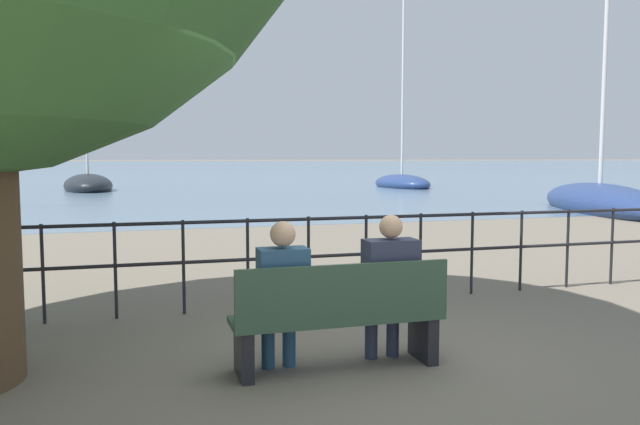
# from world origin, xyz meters

# --- Properties ---
(ground_plane) EXTENTS (1000.00, 1000.00, 0.00)m
(ground_plane) POSITION_xyz_m (0.00, 0.00, 0.00)
(ground_plane) COLOR #706656
(harbor_water) EXTENTS (600.00, 300.00, 0.01)m
(harbor_water) POSITION_xyz_m (0.00, 160.57, 0.00)
(harbor_water) COLOR slate
(harbor_water) RESTS_ON ground_plane
(park_bench) EXTENTS (1.75, 0.45, 0.90)m
(park_bench) POSITION_xyz_m (0.00, -0.06, 0.43)
(park_bench) COLOR #334C38
(park_bench) RESTS_ON ground_plane
(seated_person_left) EXTENTS (0.40, 0.35, 1.24)m
(seated_person_left) POSITION_xyz_m (-0.46, 0.01, 0.68)
(seated_person_left) COLOR navy
(seated_person_left) RESTS_ON ground_plane
(seated_person_right) EXTENTS (0.45, 0.35, 1.26)m
(seated_person_right) POSITION_xyz_m (0.46, 0.01, 0.69)
(seated_person_right) COLOR #2D3347
(seated_person_right) RESTS_ON ground_plane
(promenade_railing) EXTENTS (15.11, 0.04, 1.05)m
(promenade_railing) POSITION_xyz_m (-0.00, 2.18, 0.69)
(promenade_railing) COLOR black
(promenade_railing) RESTS_ON ground_plane
(sailboat_0) EXTENTS (2.59, 5.46, 11.73)m
(sailboat_0) POSITION_xyz_m (13.31, 28.63, 0.31)
(sailboat_0) COLOR navy
(sailboat_0) RESTS_ON ground_plane
(sailboat_2) EXTENTS (3.12, 6.01, 12.46)m
(sailboat_2) POSITION_xyz_m (-3.96, 30.23, 0.33)
(sailboat_2) COLOR black
(sailboat_2) RESTS_ON ground_plane
(sailboat_4) EXTENTS (4.82, 8.47, 10.96)m
(sailboat_4) POSITION_xyz_m (12.99, 12.11, 0.30)
(sailboat_4) COLOR navy
(sailboat_4) RESTS_ON ground_plane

